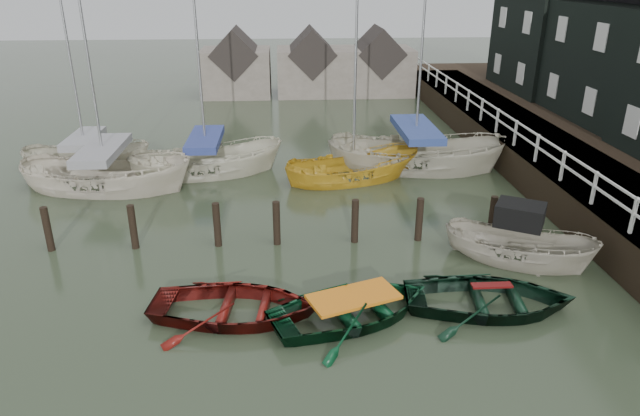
{
  "coord_description": "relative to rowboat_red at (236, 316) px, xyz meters",
  "views": [
    {
      "loc": [
        -0.89,
        -12.86,
        7.82
      ],
      "look_at": [
        0.09,
        2.44,
        1.4
      ],
      "focal_mm": 32.0,
      "sensor_mm": 36.0,
      "label": 1
    }
  ],
  "objects": [
    {
      "name": "far_sheds",
      "position": [
        3.01,
        26.94,
        1.86
      ],
      "size": [
        14.0,
        4.08,
        4.39
      ],
      "color": "#665B51",
      "rests_on": "ground"
    },
    {
      "name": "mooring_pilings",
      "position": [
        1.06,
        3.94,
        0.5
      ],
      "size": [
        13.72,
        0.22,
        1.8
      ],
      "color": "black",
      "rests_on": "ground"
    },
    {
      "name": "ground",
      "position": [
        2.18,
        0.94,
        0.0
      ],
      "size": [
        120.0,
        120.0,
        0.0
      ],
      "primitive_type": "plane",
      "color": "#2A3421",
      "rests_on": "ground"
    },
    {
      "name": "sailboat_d",
      "position": [
        6.76,
        10.87,
        0.06
      ],
      "size": [
        7.89,
        4.47,
        13.39
      ],
      "rotation": [
        0.0,
        0.0,
        1.33
      ],
      "color": "beige",
      "rests_on": "ground"
    },
    {
      "name": "sailboat_c",
      "position": [
        4.0,
        9.67,
        0.02
      ],
      "size": [
        6.07,
        3.6,
        10.59
      ],
      "rotation": [
        0.0,
        0.0,
        1.84
      ],
      "color": "gold",
      "rests_on": "ground"
    },
    {
      "name": "sailboat_a",
      "position": [
        -5.59,
        9.18,
        0.06
      ],
      "size": [
        7.09,
        3.63,
        11.56
      ],
      "rotation": [
        0.0,
        0.0,
        1.4
      ],
      "color": "beige",
      "rests_on": "ground"
    },
    {
      "name": "motorboat",
      "position": [
        7.91,
        2.35,
        0.1
      ],
      "size": [
        4.49,
        3.51,
        2.54
      ],
      "rotation": [
        0.0,
        0.0,
        1.05
      ],
      "color": "#B8B09D",
      "rests_on": "ground"
    },
    {
      "name": "rowboat_green",
      "position": [
        2.84,
        -0.26,
        0.0
      ],
      "size": [
        4.89,
        4.2,
        0.85
      ],
      "primitive_type": "imported",
      "rotation": [
        0.0,
        0.0,
        1.93
      ],
      "color": "#08321A",
      "rests_on": "ground"
    },
    {
      "name": "sailboat_e",
      "position": [
        -7.15,
        11.81,
        0.07
      ],
      "size": [
        5.56,
        2.36,
        9.45
      ],
      "rotation": [
        0.0,
        0.0,
        1.51
      ],
      "color": "beige",
      "rests_on": "ground"
    },
    {
      "name": "pier",
      "position": [
        11.65,
        10.94,
        0.71
      ],
      "size": [
        3.04,
        32.0,
        2.7
      ],
      "color": "black",
      "rests_on": "ground"
    },
    {
      "name": "sailboat_b",
      "position": [
        -1.95,
        10.77,
        0.07
      ],
      "size": [
        6.56,
        3.31,
        12.47
      ],
      "rotation": [
        0.0,
        0.0,
        1.73
      ],
      "color": "beige",
      "rests_on": "ground"
    },
    {
      "name": "rowboat_dkgreen",
      "position": [
        6.27,
        -0.05,
        0.0
      ],
      "size": [
        4.52,
        3.47,
        0.87
      ],
      "primitive_type": "imported",
      "rotation": [
        0.0,
        0.0,
        1.45
      ],
      "color": "black",
      "rests_on": "ground"
    },
    {
      "name": "rowboat_red",
      "position": [
        0.0,
        0.0,
        0.0
      ],
      "size": [
        4.47,
        3.44,
        0.86
      ],
      "primitive_type": "imported",
      "rotation": [
        0.0,
        0.0,
        1.45
      ],
      "color": "#57100C",
      "rests_on": "ground"
    }
  ]
}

